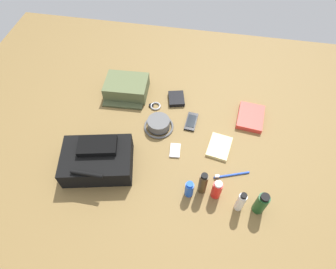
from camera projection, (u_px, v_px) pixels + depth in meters
The scene contains 16 objects.
ground_plane at pixel (168, 140), 1.53m from camera, with size 2.64×2.02×0.02m, color brown.
backpack at pixel (98, 160), 1.37m from camera, with size 0.38×0.30×0.14m.
toiletry_pouch at pixel (127, 88), 1.68m from camera, with size 0.26×0.24×0.09m.
bucket_hat at pixel (159, 124), 1.54m from camera, with size 0.16×0.16×0.06m.
shampoo_bottle at pixel (261, 203), 1.24m from camera, with size 0.05×0.05×0.14m.
toothpaste_tube at pixel (241, 202), 1.24m from camera, with size 0.04×0.04×0.14m.
sunscreen_spray at pixel (217, 190), 1.29m from camera, with size 0.05×0.05×0.12m.
cologne_bottle at pixel (203, 183), 1.29m from camera, with size 0.04×0.04×0.15m.
deodorant_spray at pixel (189, 189), 1.29m from camera, with size 0.04×0.04×0.11m.
paperback_novel at pixel (250, 117), 1.59m from camera, with size 0.16×0.20×0.03m.
cell_phone at pixel (191, 122), 1.58m from camera, with size 0.07×0.13×0.01m.
media_player at pixel (175, 150), 1.47m from camera, with size 0.06×0.09×0.01m.
wristwatch at pixel (155, 106), 1.65m from camera, with size 0.07×0.06×0.01m.
toothbrush at pixel (230, 175), 1.38m from camera, with size 0.17×0.07×0.02m.
wallet at pixel (177, 99), 1.67m from camera, with size 0.09×0.11×0.02m, color black.
notepad at pixel (219, 147), 1.48m from camera, with size 0.11×0.15×0.02m, color beige.
Camera 1 is at (-0.15, 0.85, 1.25)m, focal length 30.19 mm.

